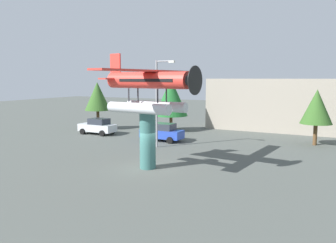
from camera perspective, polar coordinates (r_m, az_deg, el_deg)
ground_plane at (r=23.85m, az=-3.37°, el=-7.75°), size 140.00×140.00×0.00m
display_pedestal at (r=23.42m, az=-3.40°, el=-3.17°), size 1.10×1.10×3.87m
floatplane_monument at (r=22.97m, az=-3.21°, el=5.68°), size 7.02×10.46×4.00m
car_near_silver at (r=38.56m, az=-11.61°, el=-0.78°), size 4.20×2.02×1.76m
car_mid_blue at (r=33.69m, az=-0.95°, el=-1.78°), size 4.20×2.02×1.76m
streetlight_primary at (r=30.21m, az=-1.57°, el=4.05°), size 1.84×0.28×7.70m
storefront_building at (r=42.60m, az=16.87°, el=2.73°), size 14.79×5.11×6.08m
tree_west at (r=41.97m, az=-11.65°, el=4.12°), size 3.05×3.05×5.70m
tree_east at (r=39.85m, az=0.50°, el=4.05°), size 3.90×3.90×6.12m
tree_center_back at (r=34.11m, az=23.48°, el=2.24°), size 2.85×2.85×5.16m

